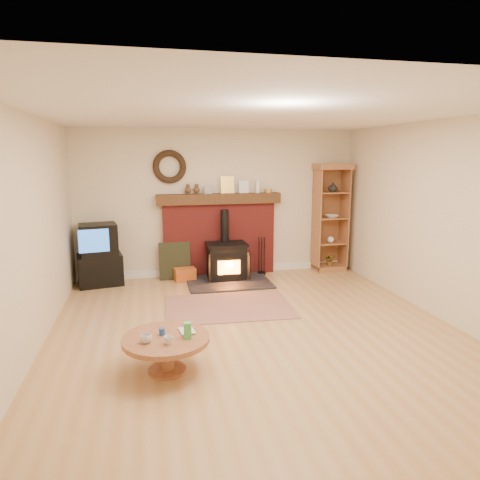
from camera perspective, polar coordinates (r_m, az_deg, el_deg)
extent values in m
plane|color=#B3814A|center=(5.40, 2.21, -12.10)|extent=(5.50, 5.50, 0.00)
cube|color=beige|center=(7.70, -2.90, 4.93)|extent=(5.00, 0.02, 2.60)
cube|color=beige|center=(2.55, 18.41, -8.50)|extent=(5.00, 0.02, 2.60)
cube|color=beige|center=(5.02, -26.44, 0.44)|extent=(0.02, 5.50, 2.60)
cube|color=beige|center=(6.16, 25.47, 2.30)|extent=(0.02, 5.50, 2.60)
cube|color=white|center=(4.99, 2.45, 16.52)|extent=(5.00, 5.50, 0.02)
cube|color=white|center=(7.91, -2.78, -4.05)|extent=(5.00, 0.04, 0.12)
torus|color=black|center=(7.50, -9.37, 9.61)|extent=(0.57, 0.11, 0.57)
cube|color=maroon|center=(7.72, -2.76, 0.07)|extent=(2.00, 0.15, 1.30)
cube|color=#331A10|center=(7.58, -2.76, 5.52)|extent=(2.20, 0.22, 0.18)
cube|color=#999999|center=(7.55, -4.30, 6.70)|extent=(0.13, 0.05, 0.14)
cube|color=gold|center=(7.62, -1.70, 7.37)|extent=(0.24, 0.06, 0.30)
cube|color=white|center=(7.68, 0.52, 7.10)|extent=(0.18, 0.05, 0.22)
cylinder|color=white|center=(7.72, 2.37, 7.12)|extent=(0.08, 0.08, 0.22)
cylinder|color=gold|center=(7.78, 3.80, 6.58)|extent=(0.14, 0.14, 0.07)
cube|color=black|center=(7.34, -1.51, -5.62)|extent=(1.40, 1.00, 0.03)
cube|color=black|center=(7.45, -1.81, -2.92)|extent=(0.63, 0.45, 0.59)
cube|color=black|center=(7.38, -1.83, -0.57)|extent=(0.69, 0.50, 0.04)
cylinder|color=black|center=(7.47, -2.05, 1.92)|extent=(0.14, 0.14, 0.56)
cube|color=orange|center=(7.23, -1.47, -3.68)|extent=(0.38, 0.02, 0.23)
cube|color=black|center=(7.24, -3.80, -3.54)|extent=(0.15, 0.20, 0.47)
cube|color=black|center=(7.34, 0.66, -3.30)|extent=(0.15, 0.20, 0.47)
cube|color=brown|center=(6.22, -1.54, -8.85)|extent=(1.85, 1.32, 0.01)
cube|color=black|center=(7.55, -18.12, -3.78)|extent=(0.78, 0.60, 0.52)
cube|color=black|center=(7.44, -18.36, 0.08)|extent=(0.66, 0.58, 0.52)
cube|color=#235CB3|center=(7.19, -18.91, -0.11)|extent=(0.46, 0.10, 0.37)
cube|color=#945730|center=(8.32, 11.71, -3.58)|extent=(0.58, 0.42, 0.10)
cube|color=#945730|center=(8.32, 11.40, 2.91)|extent=(0.58, 0.02, 1.84)
cube|color=#945730|center=(8.03, 10.14, 2.66)|extent=(0.02, 0.42, 1.84)
cube|color=#945730|center=(8.26, 13.73, 2.75)|extent=(0.02, 0.42, 1.84)
cube|color=#945730|center=(8.06, 12.24, 9.55)|extent=(0.64, 0.46, 0.10)
cube|color=#945730|center=(8.21, 11.84, -0.37)|extent=(0.54, 0.38, 0.02)
cube|color=#945730|center=(8.13, 11.97, 2.90)|extent=(0.54, 0.38, 0.02)
cube|color=#945730|center=(8.08, 12.11, 6.23)|extent=(0.54, 0.38, 0.02)
imported|color=white|center=(8.03, 12.28, 6.91)|extent=(0.17, 0.17, 0.18)
imported|color=white|center=(8.08, 12.13, 3.12)|extent=(0.23, 0.23, 0.06)
sphere|color=white|center=(8.16, 12.00, 0.05)|extent=(0.12, 0.12, 0.12)
imported|color=#48B756|center=(8.24, 11.89, -2.59)|extent=(0.20, 0.17, 0.22)
cube|color=gold|center=(7.50, -7.35, -4.57)|extent=(0.38, 0.27, 0.22)
cube|color=black|center=(7.58, -8.69, -2.76)|extent=(0.54, 0.15, 0.65)
cylinder|color=black|center=(7.86, 2.88, -4.45)|extent=(0.16, 0.16, 0.04)
cylinder|color=black|center=(7.77, 2.55, -2.13)|extent=(0.02, 0.02, 0.70)
cylinder|color=black|center=(7.78, 2.91, -2.11)|extent=(0.02, 0.02, 0.70)
cylinder|color=black|center=(7.79, 3.26, -2.09)|extent=(0.02, 0.02, 0.70)
cylinder|color=brown|center=(4.56, -9.68, -16.70)|extent=(0.38, 0.38, 0.03)
cylinder|color=brown|center=(4.49, -9.75, -14.91)|extent=(0.14, 0.14, 0.30)
cylinder|color=brown|center=(4.41, -9.83, -12.88)|extent=(0.87, 0.87, 0.05)
imported|color=white|center=(4.29, -12.41, -12.72)|extent=(0.11, 0.11, 0.08)
imported|color=white|center=(4.22, -9.51, -13.03)|extent=(0.09, 0.09, 0.08)
imported|color=#4C331E|center=(4.47, -8.02, -12.04)|extent=(0.14, 0.19, 0.02)
cylinder|color=#1E4696|center=(4.43, -10.36, -11.93)|extent=(0.06, 0.06, 0.07)
cube|color=#48B756|center=(4.31, -7.00, -11.86)|extent=(0.07, 0.07, 0.16)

